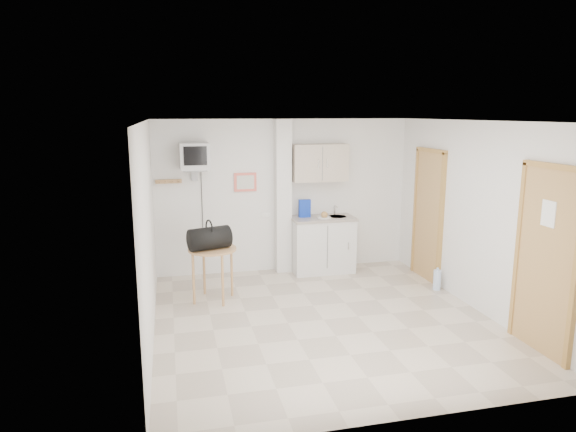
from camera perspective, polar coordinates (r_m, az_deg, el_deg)
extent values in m
plane|color=beige|center=(6.70, 3.96, -11.42)|extent=(4.50, 4.50, 0.00)
cube|color=white|center=(8.46, -0.40, 2.26)|extent=(4.20, 0.04, 2.50)
cube|color=white|center=(4.30, 13.08, -7.15)|extent=(4.20, 0.04, 2.50)
cube|color=white|center=(6.05, -15.25, -1.86)|extent=(0.04, 4.50, 2.50)
cube|color=white|center=(7.22, 20.25, -0.05)|extent=(0.04, 4.50, 2.50)
cube|color=white|center=(6.18, 4.28, 10.48)|extent=(4.20, 4.50, 0.04)
cube|color=white|center=(8.34, -0.57, 2.13)|extent=(0.25, 0.22, 2.50)
cube|color=#EF6154|center=(8.29, -4.77, 3.77)|extent=(0.36, 0.03, 0.30)
cube|color=silver|center=(8.27, -4.75, 3.76)|extent=(0.28, 0.01, 0.22)
cube|color=#AE7B47|center=(8.18, -13.12, 3.77)|extent=(0.40, 0.05, 0.06)
cube|color=white|center=(8.44, -2.50, 0.15)|extent=(0.15, 0.02, 0.08)
cylinder|color=#AE7B47|center=(8.13, -14.17, 3.60)|extent=(0.02, 0.08, 0.02)
cylinder|color=#AE7B47|center=(8.12, -13.47, 3.63)|extent=(0.02, 0.08, 0.02)
cylinder|color=#AE7B47|center=(8.12, -12.76, 3.66)|extent=(0.02, 0.08, 0.02)
cylinder|color=#AE7B47|center=(8.13, -12.06, 3.69)|extent=(0.02, 0.08, 0.02)
cube|color=brown|center=(8.30, 15.29, -0.08)|extent=(0.04, 0.75, 2.00)
cube|color=olive|center=(8.30, 15.26, -0.08)|extent=(0.06, 0.87, 2.06)
cube|color=brown|center=(6.21, 26.71, -4.65)|extent=(0.04, 0.82, 2.02)
cube|color=olive|center=(6.21, 26.68, -4.66)|extent=(0.06, 0.94, 2.08)
cube|color=white|center=(6.08, 26.99, 0.23)|extent=(0.01, 0.20, 0.28)
cube|color=silver|center=(8.51, 3.84, -3.28)|extent=(1.00, 0.55, 0.88)
cube|color=gray|center=(8.41, 3.88, -0.25)|extent=(1.03, 0.58, 0.04)
cylinder|color=#B7B7BA|center=(8.48, 5.49, -0.20)|extent=(0.30, 0.30, 0.05)
cylinder|color=#B7B7BA|center=(8.59, 5.21, 0.66)|extent=(0.02, 0.02, 0.16)
cylinder|color=#B7B7BA|center=(8.53, 5.34, 1.09)|extent=(0.02, 0.13, 0.02)
cube|color=#C0AE99|center=(8.37, 3.53, 5.94)|extent=(0.90, 0.32, 0.60)
cube|color=#0E2FAF|center=(8.36, 1.86, 0.85)|extent=(0.19, 0.07, 0.29)
cylinder|color=white|center=(8.33, 4.06, -0.17)|extent=(0.22, 0.22, 0.01)
sphere|color=tan|center=(8.32, 4.06, 0.14)|extent=(0.11, 0.11, 0.11)
cube|color=slate|center=(8.04, -10.31, 5.05)|extent=(0.36, 0.32, 0.02)
cube|color=slate|center=(8.18, -10.34, 4.59)|extent=(0.10, 0.06, 0.20)
cube|color=#BABABD|center=(7.95, -10.34, 6.57)|extent=(0.44, 0.42, 0.40)
cube|color=black|center=(7.74, -10.26, 6.59)|extent=(0.34, 0.02, 0.28)
cylinder|color=black|center=(8.32, -9.47, -0.75)|extent=(0.01, 0.01, 1.73)
cylinder|color=#AE7B47|center=(7.20, -8.41, -3.66)|extent=(0.67, 0.67, 0.03)
cylinder|color=#AE7B47|center=(7.43, -6.27, -6.16)|extent=(0.04, 0.04, 0.72)
cylinder|color=#AE7B47|center=(7.56, -9.30, -5.93)|extent=(0.04, 0.04, 0.72)
cylinder|color=#AE7B47|center=(7.19, -10.45, -6.89)|extent=(0.04, 0.04, 0.72)
cylinder|color=#AE7B47|center=(7.05, -7.27, -7.15)|extent=(0.04, 0.04, 0.72)
cylinder|color=black|center=(7.11, -8.72, -2.46)|extent=(0.63, 0.47, 0.31)
torus|color=black|center=(7.07, -8.75, -1.32)|extent=(0.09, 0.23, 0.23)
cylinder|color=#BAD4F7|center=(8.01, 16.23, -6.84)|extent=(0.11, 0.11, 0.30)
cylinder|color=#BAD4F7|center=(7.96, 16.30, -5.67)|extent=(0.03, 0.03, 0.04)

